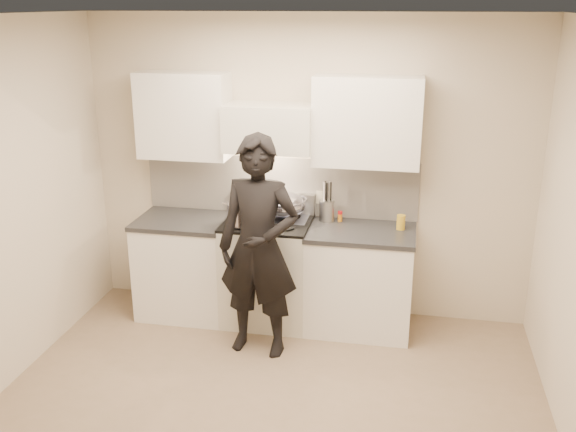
{
  "coord_description": "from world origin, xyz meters",
  "views": [
    {
      "loc": [
        0.9,
        -3.77,
        2.78
      ],
      "look_at": [
        -0.04,
        1.05,
        1.13
      ],
      "focal_mm": 40.0,
      "sensor_mm": 36.0,
      "label": 1
    }
  ],
  "objects_px": {
    "utensil_crock": "(327,209)",
    "person": "(259,247)",
    "stove": "(268,270)",
    "wok": "(283,204)",
    "counter_right": "(360,279)"
  },
  "relations": [
    {
      "from": "utensil_crock",
      "to": "person",
      "type": "bearing_deg",
      "value": -121.2
    },
    {
      "from": "person",
      "to": "utensil_crock",
      "type": "bearing_deg",
      "value": 64.25
    },
    {
      "from": "stove",
      "to": "wok",
      "type": "height_order",
      "value": "wok"
    },
    {
      "from": "wok",
      "to": "utensil_crock",
      "type": "height_order",
      "value": "wok"
    },
    {
      "from": "utensil_crock",
      "to": "person",
      "type": "distance_m",
      "value": 0.87
    },
    {
      "from": "wok",
      "to": "person",
      "type": "relative_size",
      "value": 0.28
    },
    {
      "from": "wok",
      "to": "utensil_crock",
      "type": "distance_m",
      "value": 0.39
    },
    {
      "from": "utensil_crock",
      "to": "person",
      "type": "relative_size",
      "value": 0.2
    },
    {
      "from": "stove",
      "to": "wok",
      "type": "xyz_separation_m",
      "value": [
        0.12,
        0.11,
        0.6
      ]
    },
    {
      "from": "stove",
      "to": "utensil_crock",
      "type": "xyz_separation_m",
      "value": [
        0.5,
        0.19,
        0.56
      ]
    },
    {
      "from": "stove",
      "to": "person",
      "type": "xyz_separation_m",
      "value": [
        0.06,
        -0.55,
        0.44
      ]
    },
    {
      "from": "counter_right",
      "to": "wok",
      "type": "distance_m",
      "value": 0.94
    },
    {
      "from": "counter_right",
      "to": "utensil_crock",
      "type": "bearing_deg",
      "value": 150.55
    },
    {
      "from": "counter_right",
      "to": "wok",
      "type": "xyz_separation_m",
      "value": [
        -0.71,
        0.11,
        0.61
      ]
    },
    {
      "from": "counter_right",
      "to": "wok",
      "type": "relative_size",
      "value": 1.78
    }
  ]
}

